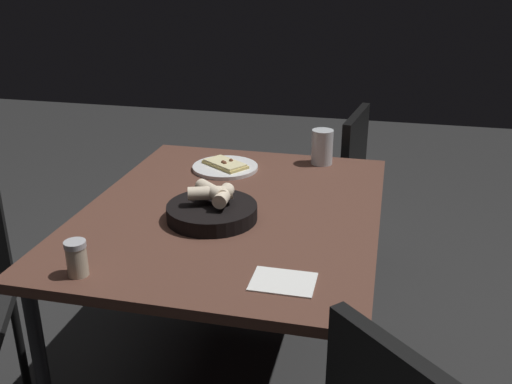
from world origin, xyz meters
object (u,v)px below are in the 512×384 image
chair_far (327,185)px  dining_table (233,225)px  beer_glass (322,149)px  bread_basket (213,209)px  pizza_plate (225,167)px  pepper_shaker (77,260)px

chair_far → dining_table: bearing=-102.7°
beer_glass → dining_table: bearing=-114.4°
bread_basket → chair_far: bread_basket is taller
beer_glass → chair_far: beer_glass is taller
bread_basket → chair_far: bearing=76.5°
dining_table → beer_glass: beer_glass is taller
bread_basket → chair_far: (0.24, 1.02, -0.29)m
pizza_plate → chair_far: chair_far is taller
pepper_shaker → pizza_plate: bearing=80.1°
dining_table → bread_basket: 0.14m
beer_glass → chair_far: bearing=92.1°
dining_table → pizza_plate: (-0.12, 0.35, 0.07)m
pizza_plate → chair_far: (0.33, 0.58, -0.27)m
dining_table → pizza_plate: 0.38m
beer_glass → pepper_shaker: 1.11m
dining_table → bread_basket: bearing=-110.1°
chair_far → bread_basket: bearing=-103.5°
pizza_plate → bread_basket: (0.09, -0.44, 0.02)m
pizza_plate → chair_far: size_ratio=0.29×
bread_basket → chair_far: size_ratio=0.33×
dining_table → bread_basket: size_ratio=4.19×
dining_table → beer_glass: size_ratio=8.64×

